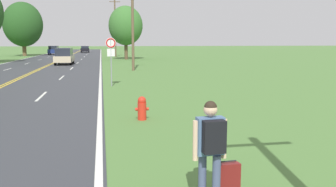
{
  "coord_description": "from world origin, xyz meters",
  "views": [
    {
      "loc": [
        5.79,
        -1.11,
        2.61
      ],
      "look_at": [
        7.75,
        9.39,
        1.04
      ],
      "focal_mm": 38.0,
      "sensor_mm": 36.0,
      "label": 1
    }
  ],
  "objects_px": {
    "hitchhiker_person": "(211,142)",
    "car_champagne_suv_approaching": "(64,56)",
    "suitcase": "(228,181)",
    "car_black_sedan_mid_far": "(85,49)",
    "tree_mid_treeline": "(23,24)",
    "car_dark_blue_van_mid_near": "(54,50)",
    "tree_right_cluster": "(126,26)",
    "traffic_sign": "(111,50)",
    "fire_hydrant": "(142,108)"
  },
  "relations": [
    {
      "from": "fire_hydrant",
      "to": "car_black_sedan_mid_far",
      "type": "xyz_separation_m",
      "value": [
        -5.08,
        75.73,
        0.38
      ]
    },
    {
      "from": "suitcase",
      "to": "tree_mid_treeline",
      "type": "xyz_separation_m",
      "value": [
        -15.72,
        63.16,
        5.32
      ]
    },
    {
      "from": "car_black_sedan_mid_far",
      "to": "tree_mid_treeline",
      "type": "bearing_deg",
      "value": -28.76
    },
    {
      "from": "hitchhiker_person",
      "to": "traffic_sign",
      "type": "relative_size",
      "value": 0.6
    },
    {
      "from": "suitcase",
      "to": "fire_hydrant",
      "type": "bearing_deg",
      "value": 3.24
    },
    {
      "from": "suitcase",
      "to": "car_dark_blue_van_mid_near",
      "type": "distance_m",
      "value": 69.72
    },
    {
      "from": "tree_mid_treeline",
      "to": "car_dark_blue_van_mid_near",
      "type": "xyz_separation_m",
      "value": [
        4.39,
        5.63,
        -4.71
      ]
    },
    {
      "from": "traffic_sign",
      "to": "tree_mid_treeline",
      "type": "height_order",
      "value": "tree_mid_treeline"
    },
    {
      "from": "traffic_sign",
      "to": "tree_mid_treeline",
      "type": "distance_m",
      "value": 49.82
    },
    {
      "from": "fire_hydrant",
      "to": "suitcase",
      "type": "bearing_deg",
      "value": -83.4
    },
    {
      "from": "car_champagne_suv_approaching",
      "to": "fire_hydrant",
      "type": "bearing_deg",
      "value": 10.99
    },
    {
      "from": "hitchhiker_person",
      "to": "tree_mid_treeline",
      "type": "xyz_separation_m",
      "value": [
        -15.38,
        63.28,
        4.6
      ]
    },
    {
      "from": "hitchhiker_person",
      "to": "car_dark_blue_van_mid_near",
      "type": "xyz_separation_m",
      "value": [
        -10.99,
        68.91,
        -0.11
      ]
    },
    {
      "from": "suitcase",
      "to": "car_black_sedan_mid_far",
      "type": "distance_m",
      "value": 82.22
    },
    {
      "from": "car_champagne_suv_approaching",
      "to": "car_black_sedan_mid_far",
      "type": "bearing_deg",
      "value": -179.62
    },
    {
      "from": "traffic_sign",
      "to": "hitchhiker_person",
      "type": "bearing_deg",
      "value": -85.9
    },
    {
      "from": "car_black_sedan_mid_far",
      "to": "fire_hydrant",
      "type": "bearing_deg",
      "value": 2.83
    },
    {
      "from": "car_champagne_suv_approaching",
      "to": "car_black_sedan_mid_far",
      "type": "distance_m",
      "value": 45.35
    },
    {
      "from": "suitcase",
      "to": "tree_mid_treeline",
      "type": "height_order",
      "value": "tree_mid_treeline"
    },
    {
      "from": "suitcase",
      "to": "car_black_sedan_mid_far",
      "type": "bearing_deg",
      "value": 0.69
    },
    {
      "from": "hitchhiker_person",
      "to": "car_champagne_suv_approaching",
      "type": "distance_m",
      "value": 37.24
    },
    {
      "from": "traffic_sign",
      "to": "car_dark_blue_van_mid_near",
      "type": "distance_m",
      "value": 54.16
    },
    {
      "from": "traffic_sign",
      "to": "tree_mid_treeline",
      "type": "relative_size",
      "value": 0.29
    },
    {
      "from": "car_dark_blue_van_mid_near",
      "to": "fire_hydrant",
      "type": "bearing_deg",
      "value": -169.66
    },
    {
      "from": "hitchhiker_person",
      "to": "car_champagne_suv_approaching",
      "type": "height_order",
      "value": "car_champagne_suv_approaching"
    },
    {
      "from": "tree_mid_treeline",
      "to": "car_black_sedan_mid_far",
      "type": "xyz_separation_m",
      "value": [
        9.92,
        18.85,
        -4.84
      ]
    },
    {
      "from": "traffic_sign",
      "to": "car_black_sedan_mid_far",
      "type": "relative_size",
      "value": 0.6
    },
    {
      "from": "tree_right_cluster",
      "to": "car_black_sedan_mid_far",
      "type": "bearing_deg",
      "value": 101.88
    },
    {
      "from": "tree_right_cluster",
      "to": "tree_mid_treeline",
      "type": "bearing_deg",
      "value": 137.0
    },
    {
      "from": "suitcase",
      "to": "car_black_sedan_mid_far",
      "type": "height_order",
      "value": "car_black_sedan_mid_far"
    },
    {
      "from": "traffic_sign",
      "to": "tree_right_cluster",
      "type": "relative_size",
      "value": 0.37
    },
    {
      "from": "traffic_sign",
      "to": "car_champagne_suv_approaching",
      "type": "xyz_separation_m",
      "value": [
        -4.7,
        21.11,
        -1.15
      ]
    },
    {
      "from": "hitchhiker_person",
      "to": "car_champagne_suv_approaching",
      "type": "bearing_deg",
      "value": 5.63
    },
    {
      "from": "car_dark_blue_van_mid_near",
      "to": "hitchhiker_person",
      "type": "bearing_deg",
      "value": -170.23
    },
    {
      "from": "hitchhiker_person",
      "to": "car_black_sedan_mid_far",
      "type": "relative_size",
      "value": 0.36
    },
    {
      "from": "traffic_sign",
      "to": "tree_mid_treeline",
      "type": "bearing_deg",
      "value": 106.67
    },
    {
      "from": "tree_right_cluster",
      "to": "car_black_sedan_mid_far",
      "type": "relative_size",
      "value": 1.64
    },
    {
      "from": "car_champagne_suv_approaching",
      "to": "car_dark_blue_van_mid_near",
      "type": "relative_size",
      "value": 1.18
    },
    {
      "from": "hitchhiker_person",
      "to": "car_black_sedan_mid_far",
      "type": "xyz_separation_m",
      "value": [
        -5.46,
        82.13,
        -0.24
      ]
    },
    {
      "from": "car_black_sedan_mid_far",
      "to": "suitcase",
      "type": "bearing_deg",
      "value": 3.04
    },
    {
      "from": "car_dark_blue_van_mid_near",
      "to": "car_black_sedan_mid_far",
      "type": "bearing_deg",
      "value": -21.97
    },
    {
      "from": "fire_hydrant",
      "to": "car_dark_blue_van_mid_near",
      "type": "bearing_deg",
      "value": 99.63
    },
    {
      "from": "car_dark_blue_van_mid_near",
      "to": "tree_mid_treeline",
      "type": "bearing_deg",
      "value": 142.76
    },
    {
      "from": "tree_right_cluster",
      "to": "car_champagne_suv_approaching",
      "type": "distance_m",
      "value": 13.51
    },
    {
      "from": "suitcase",
      "to": "tree_right_cluster",
      "type": "xyz_separation_m",
      "value": [
        1.55,
        47.06,
        4.55
      ]
    },
    {
      "from": "car_black_sedan_mid_far",
      "to": "car_dark_blue_van_mid_near",
      "type": "bearing_deg",
      "value": -23.69
    },
    {
      "from": "hitchhiker_person",
      "to": "fire_hydrant",
      "type": "distance_m",
      "value": 6.44
    },
    {
      "from": "car_dark_blue_van_mid_near",
      "to": "car_black_sedan_mid_far",
      "type": "xyz_separation_m",
      "value": [
        5.53,
        13.22,
        -0.13
      ]
    },
    {
      "from": "suitcase",
      "to": "tree_right_cluster",
      "type": "distance_m",
      "value": 47.3
    },
    {
      "from": "hitchhiker_person",
      "to": "car_dark_blue_van_mid_near",
      "type": "bearing_deg",
      "value": 5.7
    }
  ]
}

